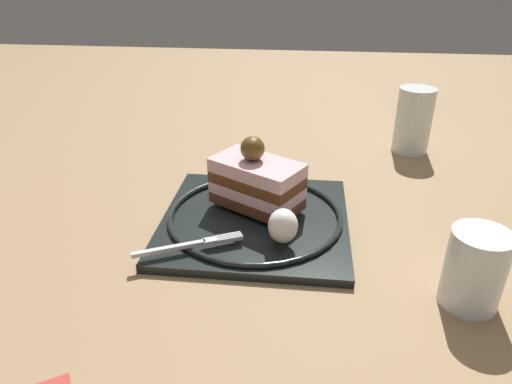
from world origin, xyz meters
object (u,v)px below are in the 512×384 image
at_px(fork, 192,244).
at_px(drink_glass_near, 413,123).
at_px(dessert_plate, 256,218).
at_px(cake_slice, 258,181).
at_px(drink_glass_far, 473,274).
at_px(whipped_cream_dollop, 283,226).

height_order(fork, drink_glass_near, drink_glass_near).
bearing_deg(dessert_plate, fork, -37.23).
height_order(cake_slice, drink_glass_far, cake_slice).
xyz_separation_m(cake_slice, drink_glass_near, (-0.26, 0.25, -0.00)).
relative_size(dessert_plate, cake_slice, 1.81).
relative_size(drink_glass_near, drink_glass_far, 1.36).
distance_m(drink_glass_near, drink_glass_far, 0.41).
bearing_deg(drink_glass_far, whipped_cream_dollop, -108.60).
bearing_deg(whipped_cream_dollop, dessert_plate, -148.61).
distance_m(fork, drink_glass_far, 0.30).
relative_size(fork, drink_glass_far, 1.44).
height_order(cake_slice, whipped_cream_dollop, cake_slice).
bearing_deg(cake_slice, drink_glass_far, 57.32).
height_order(dessert_plate, whipped_cream_dollop, whipped_cream_dollop).
distance_m(dessert_plate, drink_glass_far, 0.27).
bearing_deg(whipped_cream_dollop, cake_slice, -155.23).
bearing_deg(cake_slice, fork, -31.25).
xyz_separation_m(fork, drink_glass_near, (-0.37, 0.31, 0.03)).
relative_size(whipped_cream_dollop, drink_glass_near, 0.37).
height_order(cake_slice, drink_glass_near, same).
height_order(whipped_cream_dollop, fork, whipped_cream_dollop).
height_order(whipped_cream_dollop, drink_glass_far, drink_glass_far).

